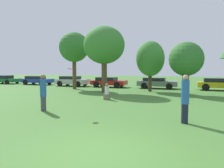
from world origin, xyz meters
TOP-DOWN VIEW (x-y plane):
  - ground_plane at (0.00, 0.00)m, footprint 120.00×120.00m
  - person_thrower at (-4.86, 4.02)m, footprint 0.32×0.32m
  - person_catcher at (2.08, 3.94)m, footprint 0.32×0.32m
  - frisbee at (-3.20, 4.00)m, footprint 0.29×0.29m
  - bystander_sitting at (-3.27, 8.93)m, footprint 0.40×0.33m
  - tree_0 at (-9.51, 15.06)m, footprint 3.20×3.20m
  - tree_1 at (-5.20, 13.11)m, footprint 3.77×3.77m
  - tree_2 at (-1.38, 15.46)m, footprint 2.72×2.72m
  - tree_3 at (1.91, 13.84)m, footprint 2.86×2.86m
  - parked_car_green at (-23.73, 18.87)m, footprint 4.57×2.10m
  - parked_car_blue at (-17.77, 18.90)m, footprint 4.43×1.92m
  - parked_car_silver at (-11.86, 18.42)m, footprint 4.18×2.09m
  - parked_car_red at (-6.93, 18.60)m, footprint 4.15×2.09m
  - parked_car_grey at (-1.22, 18.90)m, footprint 4.35×2.06m
  - parked_car_yellow at (4.93, 18.91)m, footprint 4.06×1.88m

SIDE VIEW (x-z plane):
  - ground_plane at x=0.00m, z-range 0.00..0.00m
  - bystander_sitting at x=-3.27m, z-range -0.09..1.07m
  - parked_car_blue at x=-17.77m, z-range 0.05..1.25m
  - parked_car_green at x=-23.73m, z-range 0.04..1.27m
  - parked_car_grey at x=-1.22m, z-range 0.06..1.26m
  - parked_car_red at x=-6.93m, z-range 0.06..1.25m
  - parked_car_yellow at x=4.93m, z-range 0.05..1.29m
  - parked_car_silver at x=-11.86m, z-range 0.06..1.31m
  - person_thrower at x=-4.86m, z-range 0.03..1.93m
  - person_catcher at x=2.08m, z-range 0.02..1.97m
  - frisbee at x=-3.20m, z-range 2.13..2.23m
  - tree_3 at x=1.91m, z-range 0.74..5.18m
  - tree_2 at x=-1.38m, z-range 0.72..5.59m
  - tree_1 at x=-5.20m, z-range 1.28..7.36m
  - tree_0 at x=-9.51m, z-range 1.41..7.53m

